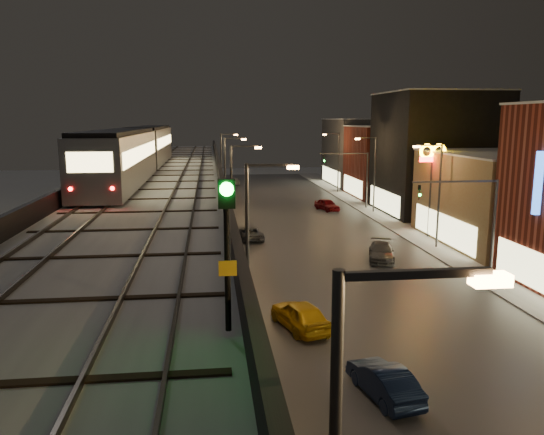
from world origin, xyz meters
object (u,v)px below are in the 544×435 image
car_near_white (384,382)px  subway_train (138,150)px  car_far_white (233,181)px  car_onc_white (381,253)px  car_onc_red (327,205)px  car_taxi (300,316)px  rail_signal (227,225)px  car_mid_silver (250,234)px

car_near_white → subway_train: bearing=-76.5°
car_far_white → car_onc_white: size_ratio=0.82×
subway_train → car_onc_red: subway_train is taller
subway_train → car_taxi: bearing=-62.5°
rail_signal → car_far_white: 79.86m
car_mid_silver → car_onc_white: car_onc_white is taller
car_taxi → car_mid_silver: (-1.06, 21.57, -0.15)m
car_far_white → car_onc_red: bearing=95.0°
subway_train → car_taxi: size_ratio=8.36×
rail_signal → car_taxi: (4.27, 15.74, -8.14)m
car_taxi → car_mid_silver: car_taxi is taller
subway_train → rail_signal: bearing=-80.0°
car_onc_white → car_onc_red: car_onc_red is taller
rail_signal → car_near_white: bearing=52.7°
car_onc_white → subway_train: bearing=174.9°
car_mid_silver → car_far_white: car_far_white is taller
subway_train → car_near_white: (12.82, -27.83, -7.79)m
rail_signal → car_taxi: rail_signal is taller
subway_train → car_mid_silver: bearing=6.3°
car_near_white → car_taxi: bearing=-84.9°
rail_signal → car_taxi: 18.23m
car_mid_silver → car_onc_white: size_ratio=0.95×
car_mid_silver → car_far_white: (0.35, 42.04, 0.03)m
car_near_white → car_far_white: car_near_white is taller
subway_train → car_far_white: (9.97, 43.10, -7.81)m
subway_train → car_mid_silver: size_ratio=8.50×
car_onc_white → car_onc_red: (0.83, 23.41, 0.03)m
car_taxi → car_mid_silver: 21.60m
car_far_white → subway_train: bearing=61.3°
car_mid_silver → car_far_white: 42.04m
rail_signal → car_taxi: bearing=74.8°
car_far_white → car_onc_red: size_ratio=0.92×
car_taxi → car_onc_white: 15.64m
rail_signal → car_mid_silver: rail_signal is taller
car_taxi → car_far_white: (-0.71, 63.61, -0.12)m
subway_train → car_onc_white: (19.40, -7.53, -7.78)m
car_onc_white → car_taxi: bearing=-107.8°
car_taxi → car_onc_white: car_taxi is taller
subway_train → car_onc_white: size_ratio=8.07×
car_mid_silver → subway_train: bearing=-1.0°
rail_signal → car_onc_red: bearing=75.1°
car_near_white → car_onc_white: bearing=-119.2°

